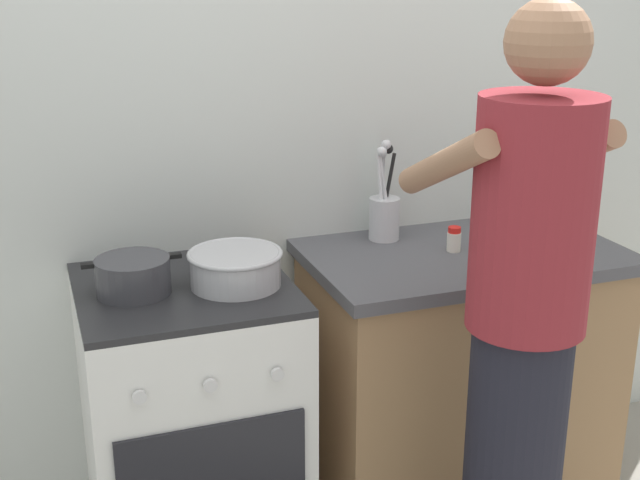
{
  "coord_description": "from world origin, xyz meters",
  "views": [
    {
      "loc": [
        -0.73,
        -2.07,
        1.78
      ],
      "look_at": [
        0.05,
        0.12,
        1.0
      ],
      "focal_mm": 47.18,
      "sensor_mm": 36.0,
      "label": 1
    }
  ],
  "objects_px": {
    "person": "(522,339)",
    "oil_bottle": "(531,221)",
    "mixing_bowl": "(235,267)",
    "spice_bottle": "(454,239)",
    "pot": "(133,276)",
    "utensil_crock": "(384,211)",
    "stove_range": "(192,425)"
  },
  "relations": [
    {
      "from": "person",
      "to": "oil_bottle",
      "type": "bearing_deg",
      "value": 55.69
    },
    {
      "from": "mixing_bowl",
      "to": "oil_bottle",
      "type": "height_order",
      "value": "oil_bottle"
    },
    {
      "from": "spice_bottle",
      "to": "pot",
      "type": "bearing_deg",
      "value": -178.98
    },
    {
      "from": "pot",
      "to": "spice_bottle",
      "type": "distance_m",
      "value": 1.0
    },
    {
      "from": "utensil_crock",
      "to": "person",
      "type": "bearing_deg",
      "value": -86.01
    },
    {
      "from": "mixing_bowl",
      "to": "spice_bottle",
      "type": "relative_size",
      "value": 3.38
    },
    {
      "from": "utensil_crock",
      "to": "oil_bottle",
      "type": "bearing_deg",
      "value": -33.89
    },
    {
      "from": "pot",
      "to": "spice_bottle",
      "type": "bearing_deg",
      "value": 1.02
    },
    {
      "from": "utensil_crock",
      "to": "oil_bottle",
      "type": "height_order",
      "value": "utensil_crock"
    },
    {
      "from": "stove_range",
      "to": "person",
      "type": "bearing_deg",
      "value": -36.48
    },
    {
      "from": "utensil_crock",
      "to": "person",
      "type": "relative_size",
      "value": 0.2
    },
    {
      "from": "pot",
      "to": "stove_range",
      "type": "bearing_deg",
      "value": 4.01
    },
    {
      "from": "stove_range",
      "to": "spice_bottle",
      "type": "bearing_deg",
      "value": 0.53
    },
    {
      "from": "utensil_crock",
      "to": "mixing_bowl",
      "type": "bearing_deg",
      "value": -156.89
    },
    {
      "from": "utensil_crock",
      "to": "oil_bottle",
      "type": "xyz_separation_m",
      "value": [
        0.39,
        -0.26,
        0.0
      ]
    },
    {
      "from": "stove_range",
      "to": "mixing_bowl",
      "type": "height_order",
      "value": "mixing_bowl"
    },
    {
      "from": "mixing_bowl",
      "to": "utensil_crock",
      "type": "bearing_deg",
      "value": 23.11
    },
    {
      "from": "mixing_bowl",
      "to": "oil_bottle",
      "type": "relative_size",
      "value": 1.15
    },
    {
      "from": "mixing_bowl",
      "to": "oil_bottle",
      "type": "xyz_separation_m",
      "value": [
        0.95,
        -0.02,
        0.04
      ]
    },
    {
      "from": "person",
      "to": "spice_bottle",
      "type": "bearing_deg",
      "value": 79.35
    },
    {
      "from": "stove_range",
      "to": "utensil_crock",
      "type": "distance_m",
      "value": 0.91
    },
    {
      "from": "oil_bottle",
      "to": "spice_bottle",
      "type": "bearing_deg",
      "value": 162.07
    },
    {
      "from": "pot",
      "to": "person",
      "type": "xyz_separation_m",
      "value": [
        0.9,
        -0.55,
        -0.09
      ]
    },
    {
      "from": "pot",
      "to": "oil_bottle",
      "type": "height_order",
      "value": "oil_bottle"
    },
    {
      "from": "pot",
      "to": "mixing_bowl",
      "type": "relative_size",
      "value": 1.01
    },
    {
      "from": "stove_range",
      "to": "utensil_crock",
      "type": "relative_size",
      "value": 2.69
    },
    {
      "from": "oil_bottle",
      "to": "stove_range",
      "type": "bearing_deg",
      "value": 176.53
    },
    {
      "from": "spice_bottle",
      "to": "mixing_bowl",
      "type": "bearing_deg",
      "value": -175.75
    },
    {
      "from": "stove_range",
      "to": "person",
      "type": "distance_m",
      "value": 1.03
    },
    {
      "from": "oil_bottle",
      "to": "person",
      "type": "bearing_deg",
      "value": -124.31
    },
    {
      "from": "pot",
      "to": "person",
      "type": "relative_size",
      "value": 0.16
    },
    {
      "from": "mixing_bowl",
      "to": "oil_bottle",
      "type": "bearing_deg",
      "value": -1.24
    }
  ]
}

